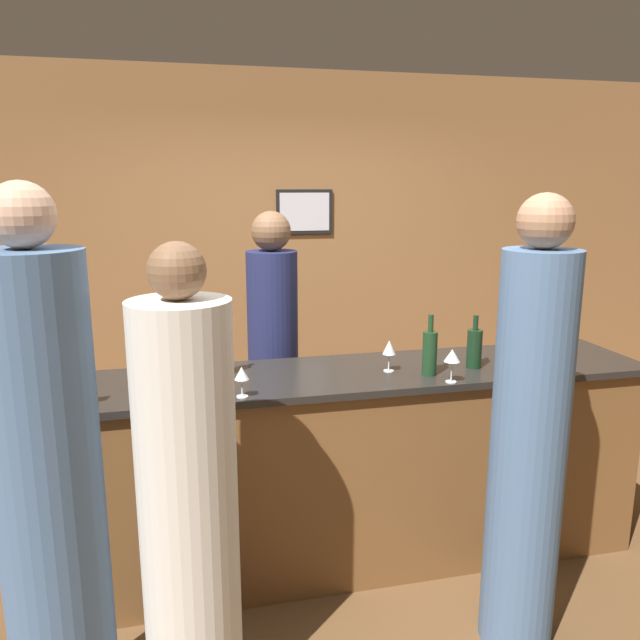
{
  "coord_description": "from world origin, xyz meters",
  "views": [
    {
      "loc": [
        -0.81,
        -2.88,
        1.97
      ],
      "look_at": [
        -0.1,
        0.1,
        1.29
      ],
      "focal_mm": 35.0,
      "sensor_mm": 36.0,
      "label": 1
    }
  ],
  "objects_px": {
    "guest_0": "(528,443)",
    "wine_bottle_2": "(474,348)",
    "wine_bottle_1": "(430,352)",
    "wine_bottle_0": "(224,353)",
    "guest_2": "(50,499)",
    "bartender": "(273,372)",
    "guest_1": "(188,505)"
  },
  "relations": [
    {
      "from": "guest_1",
      "to": "bartender",
      "type": "bearing_deg",
      "value": 69.02
    },
    {
      "from": "guest_1",
      "to": "wine_bottle_1",
      "type": "height_order",
      "value": "guest_1"
    },
    {
      "from": "bartender",
      "to": "guest_1",
      "type": "distance_m",
      "value": 1.51
    },
    {
      "from": "guest_0",
      "to": "guest_1",
      "type": "distance_m",
      "value": 1.39
    },
    {
      "from": "guest_2",
      "to": "wine_bottle_0",
      "type": "xyz_separation_m",
      "value": [
        0.67,
        0.9,
        0.23
      ]
    },
    {
      "from": "wine_bottle_0",
      "to": "wine_bottle_1",
      "type": "relative_size",
      "value": 0.9
    },
    {
      "from": "wine_bottle_1",
      "to": "wine_bottle_2",
      "type": "height_order",
      "value": "wine_bottle_1"
    },
    {
      "from": "bartender",
      "to": "guest_0",
      "type": "distance_m",
      "value": 1.62
    },
    {
      "from": "bartender",
      "to": "guest_1",
      "type": "bearing_deg",
      "value": 69.02
    },
    {
      "from": "guest_0",
      "to": "wine_bottle_1",
      "type": "distance_m",
      "value": 0.67
    },
    {
      "from": "wine_bottle_0",
      "to": "wine_bottle_1",
      "type": "height_order",
      "value": "wine_bottle_1"
    },
    {
      "from": "wine_bottle_1",
      "to": "wine_bottle_0",
      "type": "bearing_deg",
      "value": 165.94
    },
    {
      "from": "wine_bottle_2",
      "to": "bartender",
      "type": "bearing_deg",
      "value": 141.72
    },
    {
      "from": "guest_2",
      "to": "wine_bottle_2",
      "type": "relative_size",
      "value": 7.23
    },
    {
      "from": "guest_1",
      "to": "wine_bottle_0",
      "type": "xyz_separation_m",
      "value": [
        0.21,
        0.86,
        0.33
      ]
    },
    {
      "from": "wine_bottle_2",
      "to": "wine_bottle_1",
      "type": "bearing_deg",
      "value": -166.5
    },
    {
      "from": "guest_1",
      "to": "wine_bottle_2",
      "type": "xyz_separation_m",
      "value": [
        1.46,
        0.68,
        0.32
      ]
    },
    {
      "from": "bartender",
      "to": "wine_bottle_2",
      "type": "bearing_deg",
      "value": 141.72
    },
    {
      "from": "guest_0",
      "to": "wine_bottle_0",
      "type": "distance_m",
      "value": 1.46
    },
    {
      "from": "wine_bottle_2",
      "to": "guest_2",
      "type": "bearing_deg",
      "value": -159.4
    },
    {
      "from": "guest_1",
      "to": "wine_bottle_2",
      "type": "distance_m",
      "value": 1.64
    },
    {
      "from": "bartender",
      "to": "wine_bottle_2",
      "type": "height_order",
      "value": "bartender"
    },
    {
      "from": "guest_0",
      "to": "wine_bottle_2",
      "type": "relative_size",
      "value": 7.07
    },
    {
      "from": "guest_2",
      "to": "wine_bottle_0",
      "type": "distance_m",
      "value": 1.14
    },
    {
      "from": "guest_2",
      "to": "bartender",
      "type": "bearing_deg",
      "value": 55.51
    },
    {
      "from": "bartender",
      "to": "wine_bottle_0",
      "type": "bearing_deg",
      "value": 59.15
    },
    {
      "from": "guest_0",
      "to": "guest_2",
      "type": "xyz_separation_m",
      "value": [
        -1.84,
        -0.06,
        0.01
      ]
    },
    {
      "from": "guest_0",
      "to": "wine_bottle_1",
      "type": "relative_size",
      "value": 6.36
    },
    {
      "from": "bartender",
      "to": "guest_2",
      "type": "distance_m",
      "value": 1.76
    },
    {
      "from": "wine_bottle_0",
      "to": "wine_bottle_1",
      "type": "xyz_separation_m",
      "value": [
        0.98,
        -0.24,
        0.01
      ]
    },
    {
      "from": "bartender",
      "to": "guest_2",
      "type": "xyz_separation_m",
      "value": [
        -0.99,
        -1.45,
        0.06
      ]
    },
    {
      "from": "guest_2",
      "to": "wine_bottle_1",
      "type": "bearing_deg",
      "value": 21.72
    }
  ]
}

